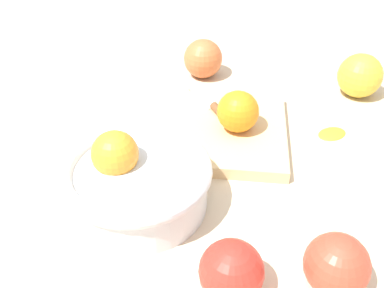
{
  "coord_description": "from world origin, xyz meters",
  "views": [
    {
      "loc": [
        -0.54,
        -0.05,
        0.43
      ],
      "look_at": [
        -0.03,
        0.09,
        0.04
      ],
      "focal_mm": 42.42,
      "sensor_mm": 36.0,
      "label": 1
    }
  ],
  "objects_px": {
    "apple_front_right": "(360,76)",
    "apple_front_left": "(337,265)",
    "orange_on_board": "(238,112)",
    "apple_mid_left": "(231,272)",
    "bowl": "(135,180)",
    "apple_back_right": "(203,59)",
    "knife": "(211,104)",
    "cutting_board": "(234,131)"
  },
  "relations": [
    {
      "from": "orange_on_board",
      "to": "knife",
      "type": "bearing_deg",
      "value": 43.44
    },
    {
      "from": "bowl",
      "to": "cutting_board",
      "type": "height_order",
      "value": "bowl"
    },
    {
      "from": "orange_on_board",
      "to": "apple_front_right",
      "type": "relative_size",
      "value": 0.82
    },
    {
      "from": "orange_on_board",
      "to": "apple_front_left",
      "type": "bearing_deg",
      "value": -149.14
    },
    {
      "from": "bowl",
      "to": "knife",
      "type": "distance_m",
      "value": 0.25
    },
    {
      "from": "apple_mid_left",
      "to": "bowl",
      "type": "bearing_deg",
      "value": 53.85
    },
    {
      "from": "bowl",
      "to": "apple_front_left",
      "type": "distance_m",
      "value": 0.27
    },
    {
      "from": "bowl",
      "to": "cutting_board",
      "type": "distance_m",
      "value": 0.22
    },
    {
      "from": "orange_on_board",
      "to": "knife",
      "type": "height_order",
      "value": "orange_on_board"
    },
    {
      "from": "apple_mid_left",
      "to": "apple_back_right",
      "type": "distance_m",
      "value": 0.51
    },
    {
      "from": "apple_front_left",
      "to": "apple_back_right",
      "type": "height_order",
      "value": "apple_back_right"
    },
    {
      "from": "apple_front_right",
      "to": "apple_front_left",
      "type": "bearing_deg",
      "value": 174.79
    },
    {
      "from": "knife",
      "to": "apple_front_right",
      "type": "xyz_separation_m",
      "value": [
        0.14,
        -0.25,
        0.02
      ]
    },
    {
      "from": "apple_back_right",
      "to": "apple_front_right",
      "type": "height_order",
      "value": "apple_front_right"
    },
    {
      "from": "knife",
      "to": "apple_front_right",
      "type": "bearing_deg",
      "value": -60.86
    },
    {
      "from": "cutting_board",
      "to": "bowl",
      "type": "bearing_deg",
      "value": 152.31
    },
    {
      "from": "apple_mid_left",
      "to": "orange_on_board",
      "type": "bearing_deg",
      "value": 8.57
    },
    {
      "from": "orange_on_board",
      "to": "apple_front_left",
      "type": "xyz_separation_m",
      "value": [
        -0.26,
        -0.15,
        -0.02
      ]
    },
    {
      "from": "cutting_board",
      "to": "knife",
      "type": "xyz_separation_m",
      "value": [
        0.05,
        0.05,
        0.01
      ]
    },
    {
      "from": "apple_front_left",
      "to": "knife",
      "type": "bearing_deg",
      "value": 33.55
    },
    {
      "from": "bowl",
      "to": "cutting_board",
      "type": "xyz_separation_m",
      "value": [
        0.19,
        -0.1,
        -0.03
      ]
    },
    {
      "from": "cutting_board",
      "to": "apple_mid_left",
      "type": "bearing_deg",
      "value": -170.56
    },
    {
      "from": "cutting_board",
      "to": "apple_back_right",
      "type": "relative_size",
      "value": 2.92
    },
    {
      "from": "cutting_board",
      "to": "orange_on_board",
      "type": "xyz_separation_m",
      "value": [
        -0.01,
        -0.01,
        0.04
      ]
    },
    {
      "from": "bowl",
      "to": "apple_front_right",
      "type": "bearing_deg",
      "value": -38.2
    },
    {
      "from": "orange_on_board",
      "to": "apple_mid_left",
      "type": "xyz_separation_m",
      "value": [
        -0.29,
        -0.04,
        -0.02
      ]
    },
    {
      "from": "orange_on_board",
      "to": "knife",
      "type": "xyz_separation_m",
      "value": [
        0.06,
        0.06,
        -0.03
      ]
    },
    {
      "from": "apple_back_right",
      "to": "apple_front_right",
      "type": "xyz_separation_m",
      "value": [
        -0.0,
        -0.3,
        0.0
      ]
    },
    {
      "from": "orange_on_board",
      "to": "knife",
      "type": "distance_m",
      "value": 0.09
    },
    {
      "from": "cutting_board",
      "to": "apple_mid_left",
      "type": "relative_size",
      "value": 3.16
    },
    {
      "from": "cutting_board",
      "to": "apple_back_right",
      "type": "bearing_deg",
      "value": 26.78
    },
    {
      "from": "bowl",
      "to": "orange_on_board",
      "type": "height_order",
      "value": "bowl"
    },
    {
      "from": "bowl",
      "to": "apple_front_right",
      "type": "xyz_separation_m",
      "value": [
        0.38,
        -0.3,
        0.0
      ]
    },
    {
      "from": "orange_on_board",
      "to": "bowl",
      "type": "bearing_deg",
      "value": 149.98
    },
    {
      "from": "cutting_board",
      "to": "apple_front_left",
      "type": "bearing_deg",
      "value": -148.92
    },
    {
      "from": "cutting_board",
      "to": "apple_front_right",
      "type": "relative_size",
      "value": 2.76
    },
    {
      "from": "bowl",
      "to": "apple_mid_left",
      "type": "height_order",
      "value": "bowl"
    },
    {
      "from": "knife",
      "to": "apple_front_left",
      "type": "bearing_deg",
      "value": -146.45
    },
    {
      "from": "knife",
      "to": "apple_back_right",
      "type": "distance_m",
      "value": 0.15
    },
    {
      "from": "bowl",
      "to": "apple_front_left",
      "type": "bearing_deg",
      "value": -105.78
    },
    {
      "from": "cutting_board",
      "to": "apple_front_left",
      "type": "distance_m",
      "value": 0.31
    },
    {
      "from": "cutting_board",
      "to": "knife",
      "type": "relative_size",
      "value": 1.7
    }
  ]
}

